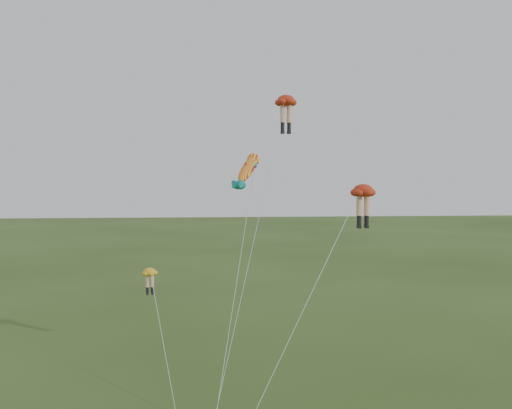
{
  "coord_description": "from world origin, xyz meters",
  "views": [
    {
      "loc": [
        -0.47,
        -30.62,
        14.06
      ],
      "look_at": [
        2.4,
        6.0,
        12.01
      ],
      "focal_mm": 40.0,
      "sensor_mm": 36.0,
      "label": 1
    }
  ],
  "objects": [
    {
      "name": "legs_kite_red_high",
      "position": [
        5.1,
        12.23,
        19.09
      ],
      "size": [
        6.76,
        13.67,
        19.94
      ],
      "rotation": [
        0.0,
        0.0,
        0.23
      ],
      "color": "#B02712",
      "rests_on": "ground"
    },
    {
      "name": "legs_kite_yellow",
      "position": [
        -3.68,
        -0.16,
        8.11
      ],
      "size": [
        2.59,
        4.59,
        8.96
      ],
      "rotation": [
        0.0,
        0.0,
        0.1
      ],
      "color": "gold",
      "rests_on": "ground"
    },
    {
      "name": "legs_kite_red_mid",
      "position": [
        8.83,
        3.97,
        12.62
      ],
      "size": [
        9.06,
        7.6,
        13.37
      ],
      "rotation": [
        0.0,
        0.0,
        0.1
      ],
      "color": "#B02712",
      "rests_on": "ground"
    },
    {
      "name": "fish_kite",
      "position": [
        1.97,
        7.25,
        14.28
      ],
      "size": [
        3.71,
        10.48,
        15.68
      ],
      "rotation": [
        0.59,
        0.0,
        -0.47
      ],
      "color": "yellow",
      "rests_on": "ground"
    }
  ]
}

